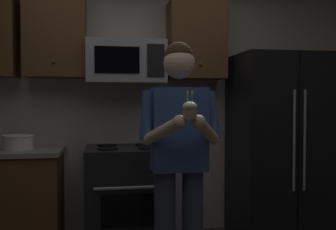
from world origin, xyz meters
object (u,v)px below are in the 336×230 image
microwave (126,62)px  bowl_large_white (18,142)px  refrigerator (280,147)px  person (179,151)px  oven_range (127,196)px  cupcake (190,110)px

microwave → bowl_large_white: bearing=-174.3°
refrigerator → person: (-1.19, -0.90, 0.10)m
oven_range → cupcake: size_ratio=5.36×
oven_range → person: 1.12m
microwave → person: size_ratio=0.42×
microwave → oven_range: bearing=-90.0°
oven_range → refrigerator: (1.50, -0.04, 0.44)m
person → cupcake: 0.44m
bowl_large_white → cupcake: (1.27, -1.29, 0.30)m
microwave → bowl_large_white: 1.22m
person → cupcake: (-0.00, -0.33, 0.30)m
oven_range → cupcake: 1.55m
microwave → person: (0.31, -1.06, -0.72)m
microwave → refrigerator: size_ratio=0.41×
person → cupcake: size_ratio=10.13×
bowl_large_white → person: person is taller
microwave → cupcake: (0.31, -1.39, -0.43)m
oven_range → refrigerator: 1.56m
refrigerator → cupcake: 1.76m
oven_range → bowl_large_white: bowl_large_white is taller
cupcake → oven_range: bearing=103.5°
bowl_large_white → oven_range: bearing=-1.4°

